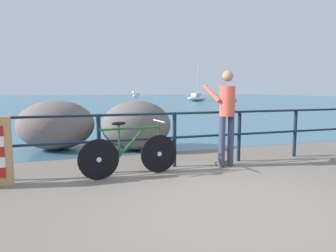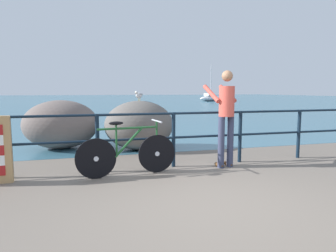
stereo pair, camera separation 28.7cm
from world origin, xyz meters
The scene contains 9 objects.
ground_plane centered at (0.00, 20.00, -0.05)m, with size 120.00×120.00×0.10m, color #6B6056.
sea_surface centered at (0.00, 48.23, 0.00)m, with size 120.00×90.00×0.01m, color #38667A.
promenade_railing centered at (0.00, 1.98, 0.64)m, with size 8.34×0.07×1.02m.
bicycle centered at (-0.90, 1.63, 0.39)m, with size 1.69×0.48×0.92m.
person_at_railing centered at (0.92, 1.70, 0.99)m, with size 0.51×0.66×1.78m.
breakwater_boulder_main centered at (-0.32, 3.79, 0.59)m, with size 1.66×1.37×1.18m.
breakwater_boulder_left centered at (-2.15, 4.45, 0.59)m, with size 1.80×1.52×1.19m.
seagull centered at (-0.31, 3.83, 1.31)m, with size 0.27×0.30×0.23m.
sailboat centered at (14.56, 33.63, 0.42)m, with size 4.36×3.57×4.90m.
Camera 1 is at (-1.85, -3.19, 1.42)m, focal length 31.91 mm.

